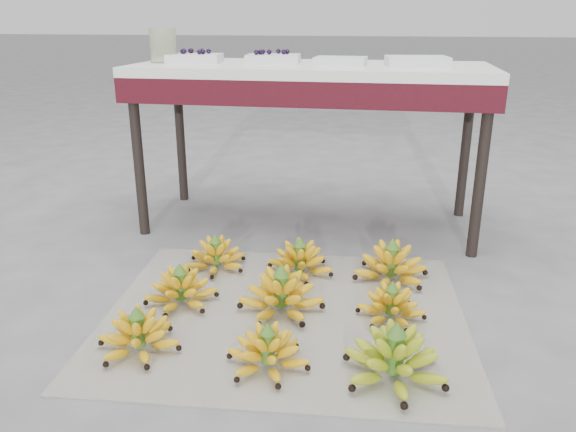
% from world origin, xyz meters
% --- Properties ---
extents(ground, '(60.00, 60.00, 0.00)m').
position_xyz_m(ground, '(0.00, 0.00, 0.00)').
color(ground, '#5F6062').
rests_on(ground, ground).
extents(newspaper_mat, '(1.33, 1.14, 0.01)m').
position_xyz_m(newspaper_mat, '(-0.02, -0.02, 0.00)').
color(newspaper_mat, white).
rests_on(newspaper_mat, ground).
extents(bunch_front_left, '(0.32, 0.32, 0.16)m').
position_xyz_m(bunch_front_left, '(-0.43, -0.34, 0.06)').
color(bunch_front_left, yellow).
rests_on(bunch_front_left, newspaper_mat).
extents(bunch_front_center, '(0.30, 0.30, 0.15)m').
position_xyz_m(bunch_front_center, '(-0.01, -0.35, 0.06)').
color(bunch_front_center, yellow).
rests_on(bunch_front_center, newspaper_mat).
extents(bunch_front_right, '(0.39, 0.39, 0.19)m').
position_xyz_m(bunch_front_right, '(0.36, -0.34, 0.07)').
color(bunch_front_right, olive).
rests_on(bunch_front_right, newspaper_mat).
extents(bunch_mid_left, '(0.31, 0.31, 0.16)m').
position_xyz_m(bunch_mid_left, '(-0.41, -0.02, 0.06)').
color(bunch_mid_left, yellow).
rests_on(bunch_mid_left, newspaper_mat).
extents(bunch_mid_center, '(0.31, 0.31, 0.18)m').
position_xyz_m(bunch_mid_center, '(-0.04, -0.01, 0.07)').
color(bunch_mid_center, yellow).
rests_on(bunch_mid_center, newspaper_mat).
extents(bunch_mid_right, '(0.30, 0.30, 0.14)m').
position_xyz_m(bunch_mid_right, '(0.34, 0.01, 0.05)').
color(bunch_mid_right, yellow).
rests_on(bunch_mid_right, newspaper_mat).
extents(bunch_back_left, '(0.30, 0.30, 0.15)m').
position_xyz_m(bunch_back_left, '(-0.37, 0.30, 0.06)').
color(bunch_back_left, yellow).
rests_on(bunch_back_left, newspaper_mat).
extents(bunch_back_center, '(0.35, 0.35, 0.16)m').
position_xyz_m(bunch_back_center, '(-0.02, 0.30, 0.06)').
color(bunch_back_center, yellow).
rests_on(bunch_back_center, newspaper_mat).
extents(bunch_back_right, '(0.32, 0.32, 0.18)m').
position_xyz_m(bunch_back_right, '(0.34, 0.31, 0.07)').
color(bunch_back_right, yellow).
rests_on(bunch_back_right, newspaper_mat).
extents(vendor_table, '(1.64, 0.66, 0.79)m').
position_xyz_m(vendor_table, '(-0.07, 0.91, 0.70)').
color(vendor_table, black).
rests_on(vendor_table, ground).
extents(tray_far_left, '(0.27, 0.20, 0.06)m').
position_xyz_m(tray_far_left, '(-0.64, 0.91, 0.81)').
color(tray_far_left, silver).
rests_on(tray_far_left, vendor_table).
extents(tray_left, '(0.26, 0.20, 0.06)m').
position_xyz_m(tray_left, '(-0.26, 0.94, 0.81)').
color(tray_left, silver).
rests_on(tray_left, vendor_table).
extents(tray_right, '(0.24, 0.18, 0.04)m').
position_xyz_m(tray_right, '(0.07, 0.87, 0.80)').
color(tray_right, silver).
rests_on(tray_right, vendor_table).
extents(tray_far_right, '(0.29, 0.22, 0.04)m').
position_xyz_m(tray_far_right, '(0.40, 0.88, 0.81)').
color(tray_far_right, silver).
rests_on(tray_far_right, vendor_table).
extents(glass_jar, '(0.17, 0.17, 0.16)m').
position_xyz_m(glass_jar, '(-0.78, 0.89, 0.87)').
color(glass_jar, beige).
rests_on(glass_jar, vendor_table).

